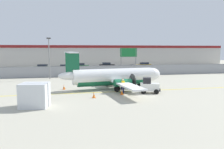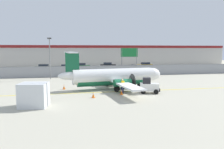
# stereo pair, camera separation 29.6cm
# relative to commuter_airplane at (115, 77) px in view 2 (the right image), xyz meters

# --- Properties ---
(ground_plane) EXTENTS (140.00, 140.00, 0.01)m
(ground_plane) POSITION_rel_commuter_airplane_xyz_m (1.13, -2.14, -1.60)
(ground_plane) COLOR #B2AD99
(perimeter_fence) EXTENTS (98.00, 0.10, 2.10)m
(perimeter_fence) POSITION_rel_commuter_airplane_xyz_m (1.13, 13.86, -0.49)
(perimeter_fence) COLOR gray
(perimeter_fence) RESTS_ON ground
(parking_lot_strip) EXTENTS (98.00, 17.00, 0.12)m
(parking_lot_strip) POSITION_rel_commuter_airplane_xyz_m (1.13, 25.36, -1.54)
(parking_lot_strip) COLOR #38383A
(parking_lot_strip) RESTS_ON ground
(background_building) EXTENTS (91.00, 8.10, 6.50)m
(background_building) POSITION_rel_commuter_airplane_xyz_m (1.13, 43.85, 1.66)
(background_building) COLOR beige
(background_building) RESTS_ON ground
(commuter_airplane) EXTENTS (14.19, 16.07, 4.92)m
(commuter_airplane) POSITION_rel_commuter_airplane_xyz_m (0.00, 0.00, 0.00)
(commuter_airplane) COLOR white
(commuter_airplane) RESTS_ON ground
(baggage_tug) EXTENTS (2.55, 1.93, 1.88)m
(baggage_tug) POSITION_rel_commuter_airplane_xyz_m (3.38, -3.71, -0.75)
(baggage_tug) COLOR silver
(baggage_tug) RESTS_ON ground
(ground_crew_worker) EXTENTS (0.52, 0.46, 1.70)m
(ground_crew_worker) POSITION_rel_commuter_airplane_xyz_m (0.27, -2.95, -0.65)
(ground_crew_worker) COLOR #191E4C
(ground_crew_worker) RESTS_ON ground
(cargo_container) EXTENTS (2.70, 2.37, 2.20)m
(cargo_container) POSITION_rel_commuter_airplane_xyz_m (-9.18, -7.71, -0.50)
(cargo_container) COLOR silver
(cargo_container) RESTS_ON ground
(traffic_cone_near_left) EXTENTS (0.36, 0.36, 0.64)m
(traffic_cone_near_left) POSITION_rel_commuter_airplane_xyz_m (-3.47, -4.99, -1.29)
(traffic_cone_near_left) COLOR orange
(traffic_cone_near_left) RESTS_ON ground
(traffic_cone_near_right) EXTENTS (0.36, 0.36, 0.64)m
(traffic_cone_near_right) POSITION_rel_commuter_airplane_xyz_m (-0.06, -3.88, -1.29)
(traffic_cone_near_right) COLOR orange
(traffic_cone_near_right) RESTS_ON ground
(traffic_cone_far_left) EXTENTS (0.36, 0.36, 0.64)m
(traffic_cone_far_left) POSITION_rel_commuter_airplane_xyz_m (-6.73, 0.81, -1.29)
(traffic_cone_far_left) COLOR orange
(traffic_cone_far_left) RESTS_ON ground
(parked_car_0) EXTENTS (4.33, 2.28, 1.58)m
(parked_car_0) POSITION_rel_commuter_airplane_xyz_m (-12.23, 26.27, -0.71)
(parked_car_0) COLOR #19662D
(parked_car_0) RESTS_ON parking_lot_strip
(parked_car_1) EXTENTS (4.31, 2.24, 1.58)m
(parked_car_1) POSITION_rel_commuter_airplane_xyz_m (-6.75, 24.70, -0.71)
(parked_car_1) COLOR slate
(parked_car_1) RESTS_ON parking_lot_strip
(parked_car_2) EXTENTS (4.36, 2.36, 1.58)m
(parked_car_2) POSITION_rel_commuter_airplane_xyz_m (-2.90, 29.08, -0.71)
(parked_car_2) COLOR #19662D
(parked_car_2) RESTS_ON parking_lot_strip
(parked_car_3) EXTENTS (4.36, 2.37, 1.58)m
(parked_car_3) POSITION_rel_commuter_airplane_xyz_m (4.32, 30.75, -0.71)
(parked_car_3) COLOR black
(parked_car_3) RESTS_ON parking_lot_strip
(parked_car_4) EXTENTS (4.28, 2.18, 1.58)m
(parked_car_4) POSITION_rel_commuter_airplane_xyz_m (9.37, 19.86, -0.71)
(parked_car_4) COLOR red
(parked_car_4) RESTS_ON parking_lot_strip
(parked_car_5) EXTENTS (4.29, 2.19, 1.58)m
(parked_car_5) POSITION_rel_commuter_airplane_xyz_m (14.44, 29.06, -0.71)
(parked_car_5) COLOR #B28C19
(parked_car_5) RESTS_ON parking_lot_strip
(apron_light_pole) EXTENTS (0.70, 0.30, 7.27)m
(apron_light_pole) POSITION_rel_commuter_airplane_xyz_m (-9.34, 11.58, 2.70)
(apron_light_pole) COLOR slate
(apron_light_pole) RESTS_ON ground
(highway_sign) EXTENTS (3.60, 0.14, 5.50)m
(highway_sign) POSITION_rel_commuter_airplane_xyz_m (6.21, 15.58, 2.54)
(highway_sign) COLOR slate
(highway_sign) RESTS_ON ground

